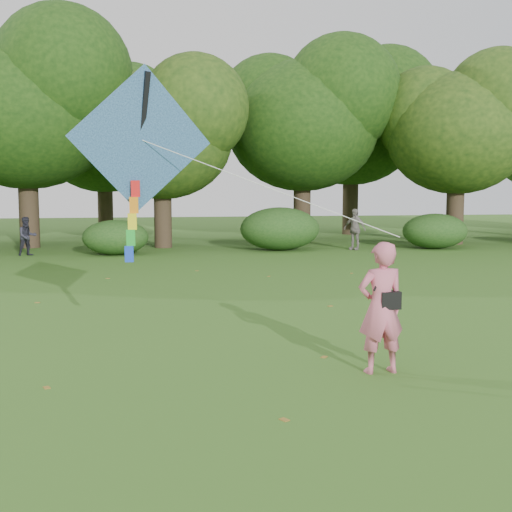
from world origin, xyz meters
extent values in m
plane|color=#265114|center=(0.00, 0.00, 0.00)|extent=(100.00, 100.00, 0.00)
imported|color=#CA5F76|center=(0.65, -0.61, 0.98)|extent=(0.75, 0.52, 1.96)
imported|color=#252430|center=(-7.48, 17.35, 0.78)|extent=(0.95, 0.87, 1.56)
imported|color=gray|center=(6.28, 17.53, 0.91)|extent=(1.04, 1.08, 1.81)
cube|color=black|center=(0.77, -0.64, 1.10)|extent=(0.30, 0.20, 0.26)
cylinder|color=black|center=(0.65, -0.65, 1.48)|extent=(0.33, 0.14, 0.47)
cube|color=#265CA7|center=(-2.81, 0.86, 3.50)|extent=(2.23, 0.62, 2.26)
cube|color=black|center=(-2.81, 0.89, 3.50)|extent=(0.35, 0.61, 2.04)
cylinder|color=white|center=(-0.96, 0.10, 2.76)|extent=(3.72, 1.53, 1.48)
cube|color=red|center=(-2.91, 0.88, 2.73)|extent=(0.14, 0.06, 0.26)
cube|color=orange|center=(-2.94, 0.88, 2.47)|extent=(0.14, 0.06, 0.26)
cube|color=yellow|center=(-2.97, 0.88, 2.21)|extent=(0.14, 0.06, 0.26)
cube|color=green|center=(-3.00, 0.88, 1.95)|extent=(0.14, 0.06, 0.26)
cube|color=blue|center=(-3.03, 0.88, 1.69)|extent=(0.14, 0.06, 0.26)
cylinder|color=#3A2D1E|center=(-8.00, 21.00, 1.92)|extent=(0.88, 0.88, 3.85)
ellipsoid|color=#1E3F11|center=(-8.00, 21.00, 6.05)|extent=(8.00, 8.00, 6.80)
cylinder|color=#3A2D1E|center=(-2.00, 20.00, 1.57)|extent=(0.80, 0.80, 3.15)
ellipsoid|color=#1E3F11|center=(-2.00, 20.00, 4.91)|extent=(6.40, 6.40, 5.44)
cylinder|color=#3A2D1E|center=(5.00, 22.00, 1.84)|extent=(0.86, 0.86, 3.67)
ellipsoid|color=#1E3F11|center=(5.00, 22.00, 5.76)|extent=(7.60, 7.60, 6.46)
cylinder|color=#3A2D1E|center=(12.00, 19.50, 1.72)|extent=(0.83, 0.83, 3.43)
ellipsoid|color=#1E3F11|center=(12.00, 19.50, 5.30)|extent=(6.80, 6.80, 5.78)
cylinder|color=#3A2D1E|center=(-5.00, 27.50, 1.75)|extent=(0.84, 0.84, 3.50)
ellipsoid|color=#1E3F11|center=(-5.00, 27.50, 5.43)|extent=(7.00, 7.00, 5.95)
cylinder|color=#3A2D1E|center=(9.00, 26.50, 2.01)|extent=(0.90, 0.90, 4.02)
ellipsoid|color=#1E3F11|center=(9.00, 26.50, 6.17)|extent=(7.80, 7.80, 6.63)
ellipsoid|color=#264919|center=(-4.00, 17.10, 0.71)|extent=(2.66, 2.09, 1.42)
ellipsoid|color=#264919|center=(3.00, 17.90, 0.94)|extent=(3.50, 2.75, 1.88)
ellipsoid|color=#264919|center=(10.00, 17.40, 0.79)|extent=(2.94, 2.31, 1.58)
cube|color=olive|center=(3.71, 10.05, 0.00)|extent=(0.12, 0.14, 0.01)
cube|color=olive|center=(0.96, 9.81, 0.00)|extent=(0.12, 0.14, 0.01)
cube|color=olive|center=(-3.92, 10.18, 0.00)|extent=(0.14, 0.11, 0.01)
cube|color=olive|center=(0.06, 0.36, 0.00)|extent=(0.14, 0.14, 0.01)
cube|color=olive|center=(-1.18, -2.29, 0.00)|extent=(0.13, 0.14, 0.01)
cube|color=olive|center=(-4.15, -0.54, 0.00)|extent=(0.12, 0.14, 0.01)
cube|color=olive|center=(-1.13, 11.49, 0.00)|extent=(0.14, 0.13, 0.01)
cube|color=olive|center=(1.43, 4.67, 0.00)|extent=(0.14, 0.12, 0.01)
cube|color=olive|center=(-5.35, 6.29, 0.00)|extent=(0.13, 0.10, 0.01)
camera|label=1|loc=(-2.75, -9.49, 2.76)|focal=45.00mm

